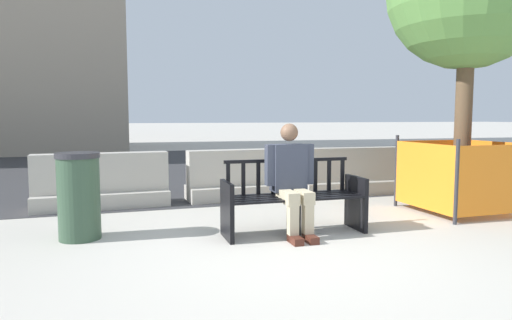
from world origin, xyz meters
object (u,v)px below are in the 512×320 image
object	(u,v)px
construction_fence	(461,174)
jersey_barrier_right	(354,175)
jersey_barrier_left	(102,185)
trash_bin	(79,196)
street_bench	(294,201)
seated_person	(291,177)
jersey_barrier_centre	(246,179)

from	to	relation	value
construction_fence	jersey_barrier_right	bearing A→B (deg)	109.86
jersey_barrier_left	construction_fence	size ratio (longest dim) A/B	1.50
jersey_barrier_left	trash_bin	world-z (taller)	trash_bin
street_bench	construction_fence	bearing A→B (deg)	8.55
street_bench	construction_fence	distance (m)	2.85
jersey_barrier_right	seated_person	bearing A→B (deg)	-132.73
jersey_barrier_left	seated_person	bearing A→B (deg)	-48.40
seated_person	jersey_barrier_right	distance (m)	3.24
construction_fence	jersey_barrier_left	bearing A→B (deg)	158.82
street_bench	jersey_barrier_centre	world-z (taller)	street_bench
street_bench	jersey_barrier_left	distance (m)	3.24
street_bench	seated_person	size ratio (longest dim) A/B	1.29
jersey_barrier_centre	jersey_barrier_left	xyz separation A→B (m)	(-2.33, -0.07, 0.00)
jersey_barrier_centre	jersey_barrier_right	xyz separation A→B (m)	(2.01, -0.13, 0.00)
jersey_barrier_left	trash_bin	bearing A→B (deg)	-96.54
jersey_barrier_right	trash_bin	distance (m)	4.91
street_bench	jersey_barrier_left	xyz separation A→B (m)	(-2.21, 2.37, -0.06)
street_bench	jersey_barrier_centre	xyz separation A→B (m)	(0.12, 2.44, -0.06)
jersey_barrier_left	trash_bin	distance (m)	1.89
street_bench	jersey_barrier_centre	bearing A→B (deg)	87.10
seated_person	trash_bin	bearing A→B (deg)	166.81
jersey_barrier_right	jersey_barrier_left	bearing A→B (deg)	179.23
jersey_barrier_centre	construction_fence	distance (m)	3.37
jersey_barrier_right	trash_bin	bearing A→B (deg)	-158.30
street_bench	seated_person	distance (m)	0.30
jersey_barrier_centre	jersey_barrier_right	world-z (taller)	same
trash_bin	jersey_barrier_centre	bearing A→B (deg)	37.34
jersey_barrier_right	jersey_barrier_centre	bearing A→B (deg)	176.34
seated_person	jersey_barrier_centre	xyz separation A→B (m)	(0.18, 2.50, -0.35)
street_bench	trash_bin	xyz separation A→B (m)	(-2.42, 0.50, 0.10)
jersey_barrier_left	jersey_barrier_right	xyz separation A→B (m)	(4.34, -0.06, 0.00)
seated_person	trash_bin	size ratio (longest dim) A/B	1.33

